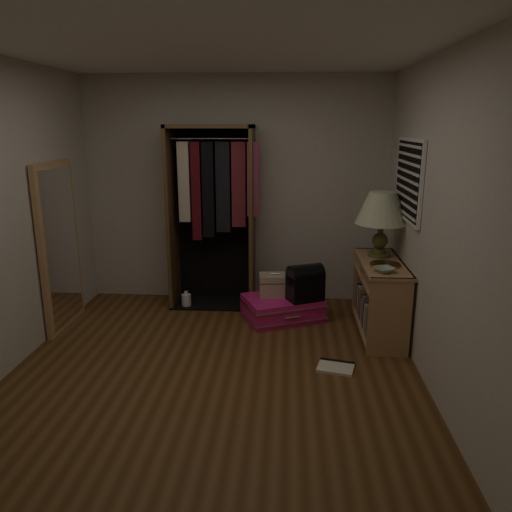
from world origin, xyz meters
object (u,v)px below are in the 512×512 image
object	(u,v)px
train_case	(275,285)
table_lamp	(382,210)
pink_suitcase	(282,308)
white_jug	(186,300)
console_bookshelf	(379,295)
open_wardrobe	(214,201)
black_bag	(305,282)
floor_mirror	(60,247)

from	to	relation	value
train_case	table_lamp	world-z (taller)	table_lamp
pink_suitcase	white_jug	size ratio (longest dim) A/B	5.08
console_bookshelf	open_wardrobe	distance (m)	2.07
black_bag	console_bookshelf	bearing A→B (deg)	-40.57
black_bag	train_case	bearing A→B (deg)	132.73
console_bookshelf	table_lamp	size ratio (longest dim) A/B	1.71
floor_mirror	black_bag	bearing A→B (deg)	5.74
train_case	pink_suitcase	bearing A→B (deg)	-42.59
console_bookshelf	table_lamp	world-z (taller)	table_lamp
train_case	white_jug	bearing A→B (deg)	163.26
train_case	black_bag	distance (m)	0.36
floor_mirror	white_jug	bearing A→B (deg)	27.50
open_wardrobe	black_bag	distance (m)	1.38
pink_suitcase	black_bag	distance (m)	0.41
floor_mirror	white_jug	distance (m)	1.51
black_bag	white_jug	world-z (taller)	black_bag
floor_mirror	white_jug	size ratio (longest dim) A/B	8.93
floor_mirror	black_bag	xyz separation A→B (m)	(2.50, 0.25, -0.40)
pink_suitcase	table_lamp	xyz separation A→B (m)	(0.98, -0.11, 1.11)
console_bookshelf	black_bag	xyz separation A→B (m)	(-0.73, 0.21, 0.05)
floor_mirror	train_case	world-z (taller)	floor_mirror
floor_mirror	train_case	bearing A→B (deg)	10.01
console_bookshelf	train_case	bearing A→B (deg)	161.86
pink_suitcase	train_case	distance (m)	0.26
console_bookshelf	white_jug	bearing A→B (deg)	164.97
floor_mirror	pink_suitcase	bearing A→B (deg)	8.11
floor_mirror	table_lamp	size ratio (longest dim) A/B	2.59
table_lamp	white_jug	size ratio (longest dim) A/B	3.45
open_wardrobe	table_lamp	bearing A→B (deg)	-17.55
console_bookshelf	pink_suitcase	bearing A→B (deg)	163.81
pink_suitcase	train_case	size ratio (longest dim) A/B	2.64
console_bookshelf	floor_mirror	world-z (taller)	floor_mirror
floor_mirror	open_wardrobe	bearing A→B (deg)	27.45
open_wardrobe	black_bag	xyz separation A→B (m)	(1.02, -0.52, -0.76)
white_jug	console_bookshelf	bearing A→B (deg)	-15.03
open_wardrobe	pink_suitcase	xyz separation A→B (m)	(0.79, -0.45, -1.09)
console_bookshelf	train_case	size ratio (longest dim) A/B	3.06
console_bookshelf	pink_suitcase	world-z (taller)	console_bookshelf
pink_suitcase	black_bag	bearing A→B (deg)	-39.64
table_lamp	white_jug	xyz separation A→B (m)	(-2.09, 0.39, -1.15)
open_wardrobe	pink_suitcase	distance (m)	1.41
console_bookshelf	train_case	world-z (taller)	console_bookshelf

